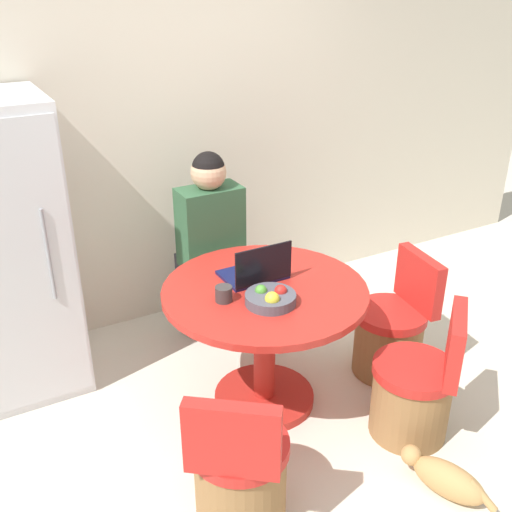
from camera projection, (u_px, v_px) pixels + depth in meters
ground_plane at (286, 437)px, 3.29m from camera, size 12.00×12.00×0.00m
wall_back at (164, 138)px, 4.00m from camera, size 7.00×0.06×2.60m
dining_table at (265, 323)px, 3.34m from camera, size 1.12×1.12×0.76m
chair_near_right_corner at (415, 393)px, 3.21m from camera, size 0.51×0.51×0.78m
chair_right_side at (391, 334)px, 3.73m from camera, size 0.46×0.45×0.78m
chair_near_left_corner at (240, 474)px, 2.69m from camera, size 0.51×0.51×0.78m
person_seated at (208, 239)px, 3.88m from camera, size 0.40×0.37×1.33m
laptop at (256, 272)px, 3.32m from camera, size 0.34×0.26×0.23m
fruit_bowl at (271, 298)px, 3.07m from camera, size 0.26×0.26×0.10m
coffee_cup at (224, 294)px, 3.10m from camera, size 0.09×0.09×0.08m
cat at (445, 478)px, 2.90m from camera, size 0.27×0.48×0.18m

